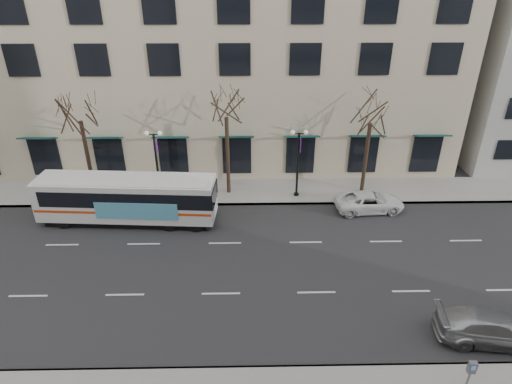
{
  "coord_description": "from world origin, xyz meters",
  "views": [
    {
      "loc": [
        1.52,
        -19.57,
        15.13
      ],
      "look_at": [
        1.9,
        1.46,
        4.0
      ],
      "focal_mm": 30.0,
      "sensor_mm": 36.0,
      "label": 1
    }
  ],
  "objects_px": {
    "tree_far_left": "(78,107)",
    "lamp_post_right": "(298,160)",
    "pay_station": "(471,369)",
    "white_pickup": "(369,202)",
    "tree_far_right": "(372,110)",
    "silver_car": "(493,327)",
    "city_bus": "(128,198)",
    "tree_far_mid": "(226,104)",
    "lamp_post_left": "(157,161)"
  },
  "relations": [
    {
      "from": "city_bus",
      "to": "tree_far_right",
      "type": "bearing_deg",
      "value": 16.51
    },
    {
      "from": "silver_car",
      "to": "pay_station",
      "type": "bearing_deg",
      "value": 145.76
    },
    {
      "from": "tree_far_mid",
      "to": "city_bus",
      "type": "height_order",
      "value": "tree_far_mid"
    },
    {
      "from": "lamp_post_right",
      "to": "lamp_post_left",
      "type": "bearing_deg",
      "value": 180.0
    },
    {
      "from": "tree_far_right",
      "to": "lamp_post_right",
      "type": "relative_size",
      "value": 1.55
    },
    {
      "from": "tree_far_mid",
      "to": "lamp_post_right",
      "type": "height_order",
      "value": "tree_far_mid"
    },
    {
      "from": "lamp_post_left",
      "to": "city_bus",
      "type": "bearing_deg",
      "value": -114.29
    },
    {
      "from": "lamp_post_left",
      "to": "silver_car",
      "type": "bearing_deg",
      "value": -38.32
    },
    {
      "from": "lamp_post_right",
      "to": "pay_station",
      "type": "distance_m",
      "value": 17.3
    },
    {
      "from": "white_pickup",
      "to": "tree_far_right",
      "type": "bearing_deg",
      "value": -7.25
    },
    {
      "from": "lamp_post_left",
      "to": "city_bus",
      "type": "xyz_separation_m",
      "value": [
        -1.41,
        -3.12,
        -1.23
      ]
    },
    {
      "from": "tree_far_mid",
      "to": "pay_station",
      "type": "xyz_separation_m",
      "value": [
        10.15,
        -17.02,
        -5.72
      ]
    },
    {
      "from": "tree_far_mid",
      "to": "pay_station",
      "type": "relative_size",
      "value": 5.95
    },
    {
      "from": "silver_car",
      "to": "pay_station",
      "type": "xyz_separation_m",
      "value": [
        -2.32,
        -2.62,
        0.46
      ]
    },
    {
      "from": "city_bus",
      "to": "lamp_post_right",
      "type": "bearing_deg",
      "value": 19.03
    },
    {
      "from": "tree_far_left",
      "to": "city_bus",
      "type": "height_order",
      "value": "tree_far_left"
    },
    {
      "from": "lamp_post_right",
      "to": "tree_far_left",
      "type": "bearing_deg",
      "value": 177.71
    },
    {
      "from": "tree_far_left",
      "to": "tree_far_right",
      "type": "distance_m",
      "value": 20.0
    },
    {
      "from": "tree_far_right",
      "to": "white_pickup",
      "type": "bearing_deg",
      "value": -92.76
    },
    {
      "from": "tree_far_right",
      "to": "silver_car",
      "type": "distance_m",
      "value": 15.68
    },
    {
      "from": "tree_far_mid",
      "to": "pay_station",
      "type": "bearing_deg",
      "value": -59.2
    },
    {
      "from": "lamp_post_right",
      "to": "tree_far_mid",
      "type": "bearing_deg",
      "value": 173.17
    },
    {
      "from": "pay_station",
      "to": "lamp_post_right",
      "type": "bearing_deg",
      "value": 111.49
    },
    {
      "from": "lamp_post_right",
      "to": "city_bus",
      "type": "relative_size",
      "value": 0.44
    },
    {
      "from": "tree_far_mid",
      "to": "lamp_post_right",
      "type": "relative_size",
      "value": 1.64
    },
    {
      "from": "lamp_post_left",
      "to": "tree_far_mid",
      "type": "bearing_deg",
      "value": 6.85
    },
    {
      "from": "tree_far_left",
      "to": "silver_car",
      "type": "height_order",
      "value": "tree_far_left"
    },
    {
      "from": "tree_far_left",
      "to": "silver_car",
      "type": "bearing_deg",
      "value": -32.65
    },
    {
      "from": "pay_station",
      "to": "white_pickup",
      "type": "bearing_deg",
      "value": 95.2
    },
    {
      "from": "pay_station",
      "to": "tree_far_right",
      "type": "bearing_deg",
      "value": 94.61
    },
    {
      "from": "tree_far_mid",
      "to": "city_bus",
      "type": "relative_size",
      "value": 0.73
    },
    {
      "from": "lamp_post_right",
      "to": "silver_car",
      "type": "distance_m",
      "value": 15.84
    },
    {
      "from": "tree_far_mid",
      "to": "white_pickup",
      "type": "relative_size",
      "value": 1.8
    },
    {
      "from": "tree_far_mid",
      "to": "silver_car",
      "type": "distance_m",
      "value": 20.03
    },
    {
      "from": "city_bus",
      "to": "tree_far_mid",
      "type": "bearing_deg",
      "value": 33.9
    },
    {
      "from": "silver_car",
      "to": "city_bus",
      "type": "bearing_deg",
      "value": 67.78
    },
    {
      "from": "tree_far_right",
      "to": "silver_car",
      "type": "relative_size",
      "value": 1.6
    },
    {
      "from": "tree_far_mid",
      "to": "lamp_post_right",
      "type": "distance_m",
      "value": 6.41
    },
    {
      "from": "lamp_post_right",
      "to": "white_pickup",
      "type": "xyz_separation_m",
      "value": [
        4.87,
        -2.0,
        -2.28
      ]
    },
    {
      "from": "tree_far_left",
      "to": "tree_far_right",
      "type": "bearing_deg",
      "value": 0.0
    },
    {
      "from": "tree_far_right",
      "to": "silver_car",
      "type": "height_order",
      "value": "tree_far_right"
    },
    {
      "from": "tree_far_left",
      "to": "tree_far_mid",
      "type": "distance_m",
      "value": 10.0
    },
    {
      "from": "city_bus",
      "to": "silver_car",
      "type": "bearing_deg",
      "value": -25.78
    },
    {
      "from": "lamp_post_right",
      "to": "tree_far_right",
      "type": "bearing_deg",
      "value": 6.85
    },
    {
      "from": "tree_far_left",
      "to": "lamp_post_right",
      "type": "height_order",
      "value": "tree_far_left"
    },
    {
      "from": "silver_car",
      "to": "tree_far_right",
      "type": "bearing_deg",
      "value": 17.03
    },
    {
      "from": "lamp_post_left",
      "to": "silver_car",
      "type": "height_order",
      "value": "lamp_post_left"
    },
    {
      "from": "pay_station",
      "to": "tree_far_left",
      "type": "bearing_deg",
      "value": 143.92
    },
    {
      "from": "tree_far_left",
      "to": "silver_car",
      "type": "xyz_separation_m",
      "value": [
        22.47,
        -14.4,
        -5.97
      ]
    },
    {
      "from": "tree_far_left",
      "to": "lamp_post_right",
      "type": "relative_size",
      "value": 1.6
    }
  ]
}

